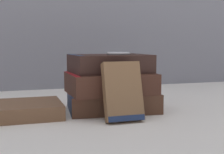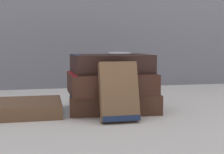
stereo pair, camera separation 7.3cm
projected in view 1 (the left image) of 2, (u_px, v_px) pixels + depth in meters
The scene contains 7 objects.
ground_plane at pixel (101, 112), 0.76m from camera, with size 3.00×3.00×0.00m, color white.
book_flat_bottom at pixel (110, 101), 0.78m from camera, with size 0.23×0.17×0.05m.
book_flat_middle at pixel (109, 83), 0.76m from camera, with size 0.20×0.15×0.05m.
book_flat_top at pixel (108, 64), 0.77m from camera, with size 0.20×0.14×0.05m.
book_side_left at pixel (6, 111), 0.70m from camera, with size 0.23×0.15×0.03m.
book_leaning_front at pixel (123, 94), 0.67m from camera, with size 0.08×0.06×0.13m.
pocket_watch at pixel (118, 53), 0.77m from camera, with size 0.06×0.06×0.01m.
Camera 1 is at (-0.20, -0.72, 0.17)m, focal length 50.00 mm.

